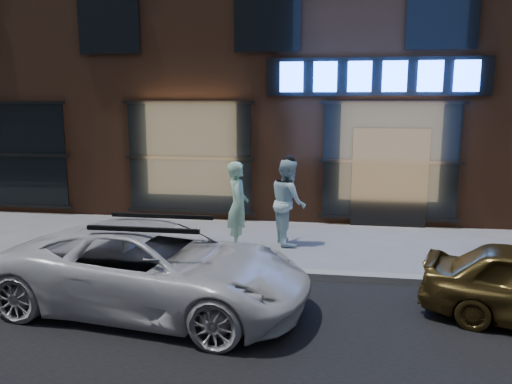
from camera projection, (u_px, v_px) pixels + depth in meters
ground at (411, 283)px, 8.47m from camera, size 90.00×90.00×0.00m
curb at (411, 280)px, 8.46m from camera, size 60.00×0.25×0.12m
storefront_building at (381, 31)px, 15.29m from camera, size 30.20×8.28×10.30m
man_bowtie at (238, 206)px, 10.23m from camera, size 0.57×0.75×1.84m
man_cap at (288, 201)px, 10.68m from camera, size 0.95×1.07×1.84m
white_suv at (155, 268)px, 7.32m from camera, size 4.83×2.71×1.28m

